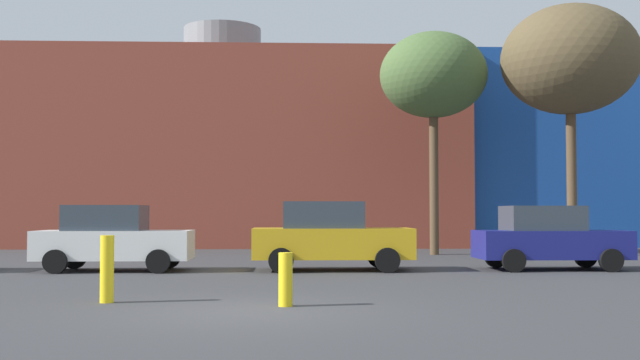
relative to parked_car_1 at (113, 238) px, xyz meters
The scene contains 9 objects.
ground_plane 9.82m from the parked_car_1, 65.53° to the right, with size 200.00×200.00×0.00m, color #38383A.
building_backdrop 19.20m from the parked_car_1, 85.91° to the left, with size 41.87×11.80×11.20m.
parked_car_1 is the anchor object (origin of this frame).
parked_car_2 5.97m from the parked_car_1, ahead, with size 4.39×2.15×1.90m.
parked_car_3 12.11m from the parked_car_1, ahead, with size 4.13×2.02×1.79m.
bare_tree_0 14.43m from the parked_car_1, 37.71° to the left, with size 4.13×4.13×8.57m.
bare_tree_1 17.93m from the parked_car_1, 24.00° to the left, with size 5.10×5.10×9.35m.
bollard_yellow_0 9.56m from the parked_car_1, 59.94° to the right, with size 0.24×0.24×0.91m, color yellow.
bollard_yellow_1 7.78m from the parked_car_1, 77.97° to the right, with size 0.24×0.24×1.19m, color yellow.
Camera 1 is at (0.79, -12.63, 1.58)m, focal length 43.64 mm.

